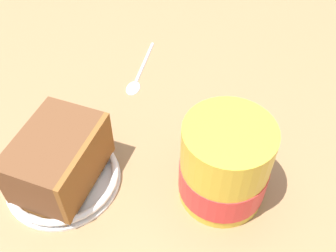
% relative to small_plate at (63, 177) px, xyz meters
% --- Properties ---
extents(ground_plane, '(1.48, 1.48, 0.03)m').
position_rel_small_plate_xyz_m(ground_plane, '(0.07, 0.04, -0.02)').
color(ground_plane, '#936D47').
extents(small_plate, '(0.13, 0.13, 0.01)m').
position_rel_small_plate_xyz_m(small_plate, '(0.00, 0.00, 0.00)').
color(small_plate, white).
rests_on(small_plate, ground_plane).
extents(cake_slice, '(0.13, 0.13, 0.07)m').
position_rel_small_plate_xyz_m(cake_slice, '(0.00, -0.00, 0.03)').
color(cake_slice, brown).
rests_on(cake_slice, small_plate).
extents(tea_mug, '(0.10, 0.12, 0.11)m').
position_rel_small_plate_xyz_m(tea_mug, '(0.17, -0.08, 0.04)').
color(tea_mug, gold).
rests_on(tea_mug, ground_plane).
extents(teaspoon, '(0.08, 0.11, 0.01)m').
position_rel_small_plate_xyz_m(teaspoon, '(0.14, 0.14, -0.00)').
color(teaspoon, silver).
rests_on(teaspoon, ground_plane).
extents(sugar_cube, '(0.03, 0.03, 0.02)m').
position_rel_small_plate_xyz_m(sugar_cube, '(0.25, 0.00, 0.00)').
color(sugar_cube, white).
rests_on(sugar_cube, ground_plane).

